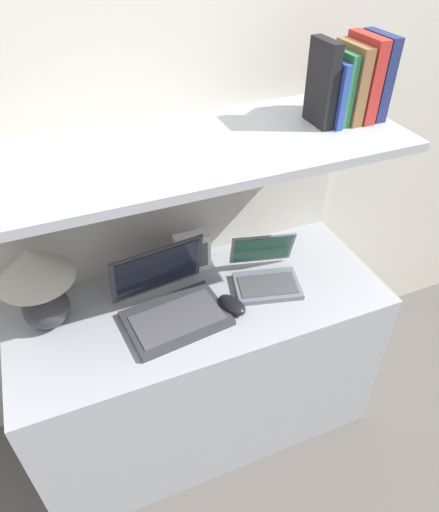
{
  "coord_description": "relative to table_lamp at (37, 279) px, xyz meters",
  "views": [
    {
      "loc": [
        -0.38,
        -0.83,
        1.91
      ],
      "look_at": [
        0.07,
        0.27,
        0.94
      ],
      "focal_mm": 32.0,
      "sensor_mm": 36.0,
      "label": 1
    }
  ],
  "objects": [
    {
      "name": "book_green",
      "position": [
        1.0,
        -0.03,
        0.48
      ],
      "size": [
        0.03,
        0.13,
        0.21
      ],
      "color": "#2D7042",
      "rests_on": "shelf"
    },
    {
      "name": "book_brown",
      "position": [
        1.04,
        -0.03,
        0.49
      ],
      "size": [
        0.04,
        0.15,
        0.23
      ],
      "color": "brown",
      "rests_on": "shelf"
    },
    {
      "name": "back_riser",
      "position": [
        0.51,
        0.19,
        -0.3
      ],
      "size": [
        1.34,
        0.04,
        1.29
      ],
      "color": "beige",
      "rests_on": "ground_plane"
    },
    {
      "name": "book_navy",
      "position": [
        1.13,
        -0.03,
        0.5
      ],
      "size": [
        0.04,
        0.15,
        0.25
      ],
      "color": "navy",
      "rests_on": "shelf"
    },
    {
      "name": "laptop_small",
      "position": [
        0.77,
        -0.09,
        -0.16
      ],
      "size": [
        0.28,
        0.28,
        0.17
      ],
      "color": "slate",
      "rests_on": "desk"
    },
    {
      "name": "laptop_large",
      "position": [
        0.39,
        -0.11,
        -0.15
      ],
      "size": [
        0.37,
        0.32,
        0.23
      ],
      "color": "#333338",
      "rests_on": "desk"
    },
    {
      "name": "table_lamp",
      "position": [
        0.0,
        0.0,
        0.0
      ],
      "size": [
        0.24,
        0.24,
        0.32
      ],
      "color": "#2D2D33",
      "rests_on": "desk"
    },
    {
      "name": "router_box",
      "position": [
        0.54,
        0.09,
        -0.12
      ],
      "size": [
        0.13,
        0.06,
        0.15
      ],
      "color": "white",
      "rests_on": "desk"
    },
    {
      "name": "book_blue",
      "position": [
        0.97,
        -0.03,
        0.47
      ],
      "size": [
        0.02,
        0.15,
        0.19
      ],
      "color": "#284293",
      "rests_on": "shelf"
    },
    {
      "name": "desk",
      "position": [
        0.51,
        -0.1,
        -0.57
      ],
      "size": [
        1.34,
        0.54,
        0.75
      ],
      "color": "#999EA3",
      "rests_on": "ground_plane"
    },
    {
      "name": "computer_mouse",
      "position": [
        0.59,
        -0.18,
        -0.18
      ],
      "size": [
        0.11,
        0.13,
        0.04
      ],
      "color": "black",
      "rests_on": "desk"
    },
    {
      "name": "wall_back",
      "position": [
        0.51,
        0.23,
        0.25
      ],
      "size": [
        6.0,
        0.05,
        2.4
      ],
      "color": "beige",
      "rests_on": "ground_plane"
    },
    {
      "name": "shelf",
      "position": [
        0.51,
        -0.03,
        0.36
      ],
      "size": [
        1.34,
        0.49,
        0.03
      ],
      "color": "#999EA3",
      "rests_on": "back_riser"
    },
    {
      "name": "book_red",
      "position": [
        1.08,
        -0.03,
        0.5
      ],
      "size": [
        0.04,
        0.16,
        0.25
      ],
      "color": "#A82823",
      "rests_on": "shelf"
    },
    {
      "name": "book_black",
      "position": [
        0.94,
        -0.03,
        0.5
      ],
      "size": [
        0.04,
        0.13,
        0.25
      ],
      "color": "black",
      "rests_on": "shelf"
    },
    {
      "name": "ground_plane",
      "position": [
        0.51,
        -0.37,
        -0.95
      ],
      "size": [
        12.0,
        12.0,
        0.0
      ],
      "primitive_type": "plane",
      "color": "#56514C"
    }
  ]
}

